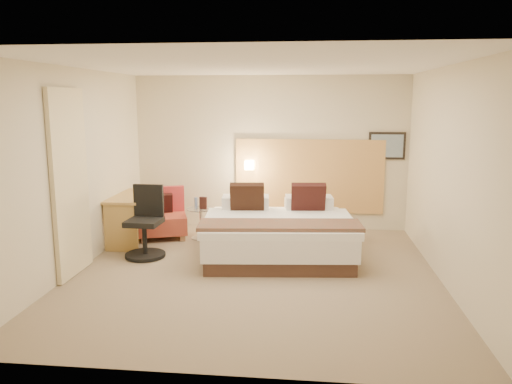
# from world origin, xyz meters

# --- Properties ---
(floor) EXTENTS (4.80, 5.00, 0.02)m
(floor) POSITION_xyz_m (0.00, 0.00, -0.01)
(floor) COLOR #837058
(floor) RESTS_ON ground
(ceiling) EXTENTS (4.80, 5.00, 0.02)m
(ceiling) POSITION_xyz_m (0.00, 0.00, 2.71)
(ceiling) COLOR white
(ceiling) RESTS_ON floor
(wall_back) EXTENTS (4.80, 0.02, 2.70)m
(wall_back) POSITION_xyz_m (0.00, 2.51, 1.35)
(wall_back) COLOR beige
(wall_back) RESTS_ON floor
(wall_front) EXTENTS (4.80, 0.02, 2.70)m
(wall_front) POSITION_xyz_m (0.00, -2.51, 1.35)
(wall_front) COLOR beige
(wall_front) RESTS_ON floor
(wall_left) EXTENTS (0.02, 5.00, 2.70)m
(wall_left) POSITION_xyz_m (-2.41, 0.00, 1.35)
(wall_left) COLOR beige
(wall_left) RESTS_ON floor
(wall_right) EXTENTS (0.02, 5.00, 2.70)m
(wall_right) POSITION_xyz_m (2.41, 0.00, 1.35)
(wall_right) COLOR beige
(wall_right) RESTS_ON floor
(headboard_panel) EXTENTS (2.60, 0.04, 1.30)m
(headboard_panel) POSITION_xyz_m (0.70, 2.47, 0.95)
(headboard_panel) COLOR tan
(headboard_panel) RESTS_ON wall_back
(art_frame) EXTENTS (0.62, 0.03, 0.47)m
(art_frame) POSITION_xyz_m (2.02, 2.48, 1.50)
(art_frame) COLOR black
(art_frame) RESTS_ON wall_back
(art_canvas) EXTENTS (0.54, 0.01, 0.39)m
(art_canvas) POSITION_xyz_m (2.02, 2.46, 1.50)
(art_canvas) COLOR gray
(art_canvas) RESTS_ON wall_back
(lamp_arm) EXTENTS (0.02, 0.12, 0.02)m
(lamp_arm) POSITION_xyz_m (-0.35, 2.42, 1.15)
(lamp_arm) COLOR silver
(lamp_arm) RESTS_ON wall_back
(lamp_shade) EXTENTS (0.15, 0.15, 0.15)m
(lamp_shade) POSITION_xyz_m (-0.35, 2.36, 1.15)
(lamp_shade) COLOR #FFEDC6
(lamp_shade) RESTS_ON wall_back
(curtain) EXTENTS (0.06, 0.90, 2.42)m
(curtain) POSITION_xyz_m (-2.36, -0.25, 1.22)
(curtain) COLOR beige
(curtain) RESTS_ON wall_left
(bottle_a) EXTENTS (0.06, 0.06, 0.18)m
(bottle_a) POSITION_xyz_m (-1.15, 1.62, 0.60)
(bottle_a) COLOR #8195C7
(bottle_a) RESTS_ON side_table
(bottle_b) EXTENTS (0.06, 0.06, 0.18)m
(bottle_b) POSITION_xyz_m (-1.05, 1.68, 0.60)
(bottle_b) COLOR #7D92C2
(bottle_b) RESTS_ON side_table
(menu_folder) EXTENTS (0.13, 0.07, 0.20)m
(menu_folder) POSITION_xyz_m (-1.02, 1.57, 0.61)
(menu_folder) COLOR #321714
(menu_folder) RESTS_ON side_table
(bed) EXTENTS (2.31, 2.26, 1.04)m
(bed) POSITION_xyz_m (0.25, 0.90, 0.34)
(bed) COLOR #412A20
(bed) RESTS_ON floor
(lounge_chair) EXTENTS (0.95, 0.89, 0.82)m
(lounge_chair) POSITION_xyz_m (-1.74, 1.66, 0.33)
(lounge_chair) COLOR #B16F53
(lounge_chair) RESTS_ON floor
(side_table) EXTENTS (0.53, 0.53, 0.51)m
(side_table) POSITION_xyz_m (-1.07, 1.60, 0.29)
(side_table) COLOR silver
(side_table) RESTS_ON floor
(desk) EXTENTS (0.61, 1.25, 0.77)m
(desk) POSITION_xyz_m (-2.11, 1.35, 0.61)
(desk) COLOR #B78D47
(desk) RESTS_ON floor
(desk_chair) EXTENTS (0.61, 0.61, 1.04)m
(desk_chair) POSITION_xyz_m (-1.67, 0.60, 0.43)
(desk_chair) COLOR black
(desk_chair) RESTS_ON floor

